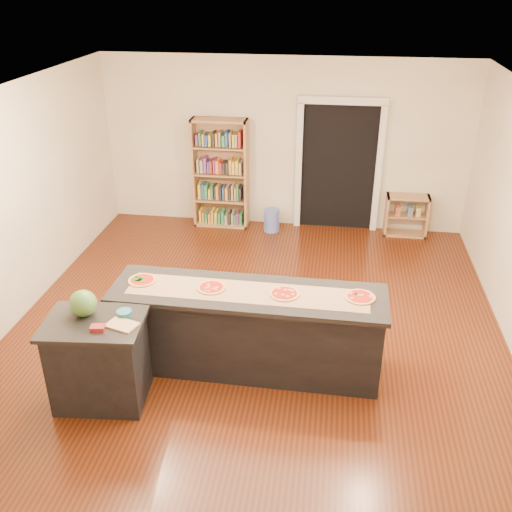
# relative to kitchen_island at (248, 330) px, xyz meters

# --- Properties ---
(room) EXTENTS (6.00, 7.00, 2.80)m
(room) POSITION_rel_kitchen_island_xyz_m (-0.02, 0.55, 0.92)
(room) COLOR #F0E6CA
(room) RESTS_ON ground
(doorway) EXTENTS (1.40, 0.09, 2.21)m
(doorway) POSITION_rel_kitchen_island_xyz_m (0.88, 4.02, 0.72)
(doorway) COLOR black
(doorway) RESTS_ON room
(kitchen_island) EXTENTS (2.91, 0.79, 0.96)m
(kitchen_island) POSITION_rel_kitchen_island_xyz_m (0.00, 0.00, 0.00)
(kitchen_island) COLOR black
(kitchen_island) RESTS_ON ground
(side_counter) EXTENTS (0.96, 0.70, 0.95)m
(side_counter) POSITION_rel_kitchen_island_xyz_m (-1.39, -0.74, -0.00)
(side_counter) COLOR black
(side_counter) RESTS_ON ground
(bookshelf) EXTENTS (0.92, 0.33, 1.83)m
(bookshelf) POSITION_rel_kitchen_island_xyz_m (-1.06, 3.84, 0.43)
(bookshelf) COLOR tan
(bookshelf) RESTS_ON ground
(low_shelf) EXTENTS (0.69, 0.30, 0.69)m
(low_shelf) POSITION_rel_kitchen_island_xyz_m (2.04, 3.86, -0.14)
(low_shelf) COLOR tan
(low_shelf) RESTS_ON ground
(waste_bin) EXTENTS (0.26, 0.26, 0.38)m
(waste_bin) POSITION_rel_kitchen_island_xyz_m (-0.17, 3.70, -0.29)
(waste_bin) COLOR #566EC1
(waste_bin) RESTS_ON ground
(kraft_paper) EXTENTS (2.53, 0.49, 0.00)m
(kraft_paper) POSITION_rel_kitchen_island_xyz_m (-0.00, -0.01, 0.48)
(kraft_paper) COLOR #8E6A49
(kraft_paper) RESTS_ON kitchen_island
(watermelon) EXTENTS (0.27, 0.27, 0.27)m
(watermelon) POSITION_rel_kitchen_island_xyz_m (-1.51, -0.65, 0.60)
(watermelon) COLOR #144214
(watermelon) RESTS_ON side_counter
(cutting_board) EXTENTS (0.33, 0.27, 0.02)m
(cutting_board) POSITION_rel_kitchen_island_xyz_m (-1.08, -0.78, 0.47)
(cutting_board) COLOR tan
(cutting_board) RESTS_ON side_counter
(package_red) EXTENTS (0.14, 0.11, 0.05)m
(package_red) POSITION_rel_kitchen_island_xyz_m (-1.28, -0.88, 0.49)
(package_red) COLOR maroon
(package_red) RESTS_ON side_counter
(package_teal) EXTENTS (0.15, 0.15, 0.06)m
(package_teal) POSITION_rel_kitchen_island_xyz_m (-1.12, -0.61, 0.49)
(package_teal) COLOR #195966
(package_teal) RESTS_ON side_counter
(pizza_a) EXTENTS (0.30, 0.30, 0.02)m
(pizza_a) POSITION_rel_kitchen_island_xyz_m (-1.16, 0.06, 0.49)
(pizza_a) COLOR tan
(pizza_a) RESTS_ON kitchen_island
(pizza_b) EXTENTS (0.29, 0.29, 0.02)m
(pizza_b) POSITION_rel_kitchen_island_xyz_m (-0.39, 0.01, 0.49)
(pizza_b) COLOR tan
(pizza_b) RESTS_ON kitchen_island
(pizza_c) EXTENTS (0.32, 0.32, 0.02)m
(pizza_c) POSITION_rel_kitchen_island_xyz_m (0.39, -0.01, 0.49)
(pizza_c) COLOR tan
(pizza_c) RESTS_ON kitchen_island
(pizza_d) EXTENTS (0.33, 0.33, 0.02)m
(pizza_d) POSITION_rel_kitchen_island_xyz_m (1.16, 0.03, 0.49)
(pizza_d) COLOR tan
(pizza_d) RESTS_ON kitchen_island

